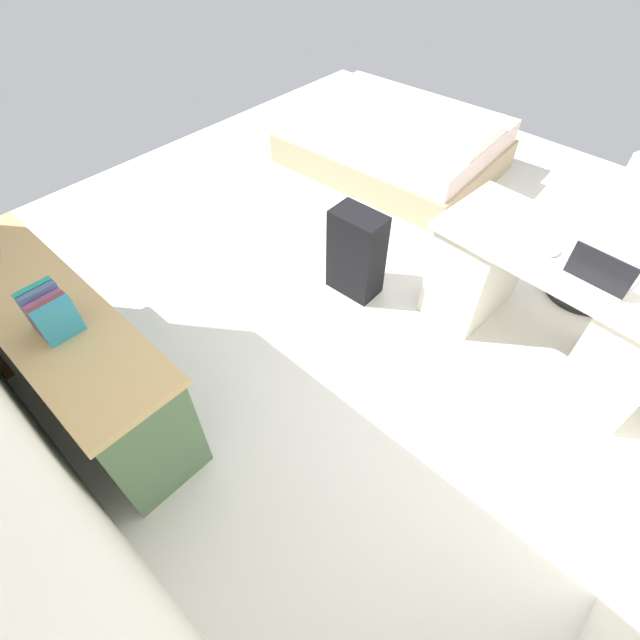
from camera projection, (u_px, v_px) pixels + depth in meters
name	position (u px, v px, depth m)	size (l,w,h in m)	color
ground_plane	(380.00, 275.00, 3.55)	(5.78, 5.78, 0.00)	silver
desk	(547.00, 300.00, 2.83)	(1.47, 0.74, 0.74)	silver
office_chair	(612.00, 243.00, 3.14)	(0.59, 0.59, 0.94)	black
credenza	(70.00, 352.00, 2.58)	(1.80, 0.48, 0.75)	#4C6B47
bed	(394.00, 142.00, 4.45)	(1.98, 1.52, 0.58)	tan
suitcase_black	(356.00, 254.00, 3.22)	(0.36, 0.22, 0.65)	black
laptop	(600.00, 273.00, 2.39)	(0.32, 0.24, 0.21)	#B7B7BC
computer_mouse	(554.00, 252.00, 2.56)	(0.06, 0.10, 0.03)	white
book_row	(51.00, 313.00, 2.12)	(0.20, 0.17, 0.21)	teal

